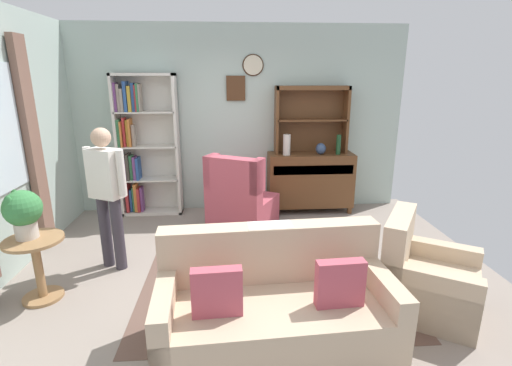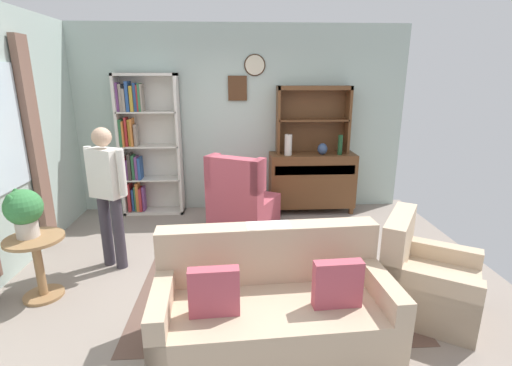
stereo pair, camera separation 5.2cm
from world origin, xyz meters
name	(u,v)px [view 2 (the right image)]	position (x,y,z in m)	size (l,w,h in m)	color
ground_plane	(248,272)	(0.00, 0.00, -0.01)	(5.40, 4.60, 0.02)	gray
wall_back	(242,120)	(0.00, 2.13, 1.41)	(5.00, 0.09, 2.80)	#ADC1B7
area_rug	(269,285)	(0.20, -0.30, 0.00)	(2.57, 1.95, 0.01)	brown
bookshelf	(144,146)	(-1.48, 1.94, 1.06)	(0.90, 0.30, 2.10)	silver
sideboard	(312,180)	(1.06, 1.86, 0.51)	(1.30, 0.45, 0.92)	brown
sideboard_hutch	(313,110)	(1.06, 1.97, 1.56)	(1.10, 0.26, 1.00)	brown
vase_tall	(288,145)	(0.67, 1.78, 1.07)	(0.11, 0.11, 0.31)	beige
vase_round	(322,149)	(1.19, 1.79, 1.01)	(0.15, 0.15, 0.17)	#33476B
bottle_wine	(340,145)	(1.45, 1.77, 1.07)	(0.07, 0.07, 0.30)	#194223
couch_floral	(273,308)	(0.15, -1.14, 0.31)	(1.85, 0.95, 0.90)	#C6AD8E
armchair_floral	(424,282)	(1.56, -0.78, 0.29)	(1.06, 1.05, 0.88)	#C6AD8E
wingback_chair	(241,202)	(-0.05, 1.23, 0.38)	(1.07, 1.08, 1.05)	#B74C5B
plant_stand	(38,261)	(-2.00, -0.37, 0.39)	(0.52, 0.52, 0.62)	#997047
potted_plant_large	(23,210)	(-2.06, -0.34, 0.89)	(0.33, 0.33, 0.46)	beige
person_reading	(107,189)	(-1.48, 0.22, 0.91)	(0.50, 0.33, 1.56)	#38333D
coffee_table	(285,249)	(0.38, -0.19, 0.35)	(0.80, 0.50, 0.42)	brown
book_stack	(278,239)	(0.30, -0.18, 0.46)	(0.20, 0.15, 0.09)	#337247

